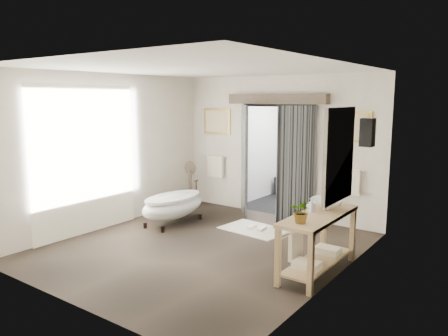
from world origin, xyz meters
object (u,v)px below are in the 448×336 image
(vanity, at_px, (316,238))
(rug, at_px, (254,229))
(basin, at_px, (327,204))
(clawfoot_tub, at_px, (173,205))

(vanity, bearing_deg, rug, 145.51)
(basin, bearing_deg, vanity, -86.88)
(rug, height_order, basin, basin)
(vanity, height_order, basin, basin)
(rug, distance_m, basin, 2.19)
(clawfoot_tub, bearing_deg, vanity, -10.90)
(vanity, height_order, rug, vanity)
(vanity, bearing_deg, basin, 89.65)
(clawfoot_tub, height_order, rug, clawfoot_tub)
(vanity, distance_m, basin, 0.53)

